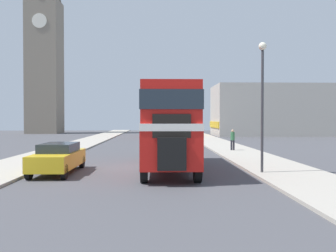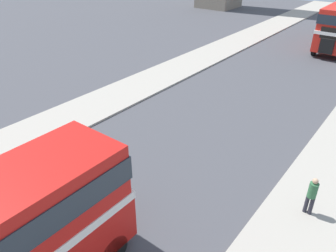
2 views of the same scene
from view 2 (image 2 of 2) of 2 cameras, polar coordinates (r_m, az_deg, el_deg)
pedestrian_walking at (r=13.09m, az=23.76°, el=-10.78°), size 0.32×0.32×1.58m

